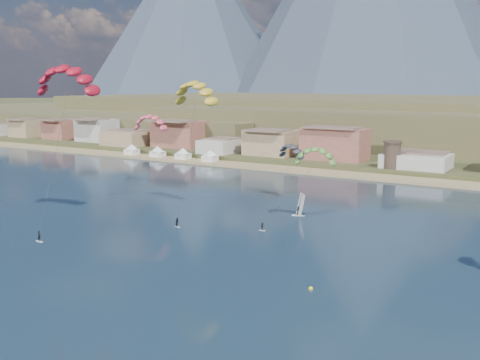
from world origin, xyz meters
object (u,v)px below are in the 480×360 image
object	(u,v)px
watchtower	(392,155)
buoy	(311,289)
kitesurfer_red	(66,76)
windsurfer	(299,209)
kitesurfer_yellow	(195,90)
kitesurfer_green	(315,154)

from	to	relation	value
watchtower	buoy	size ratio (longest dim) A/B	14.02
buoy	kitesurfer_red	bearing A→B (deg)	171.90
windsurfer	kitesurfer_yellow	bearing A→B (deg)	-152.32
kitesurfer_red	kitesurfer_yellow	size ratio (longest dim) A/B	1.11
watchtower	windsurfer	bearing A→B (deg)	-90.59
watchtower	kitesurfer_yellow	xyz separation A→B (m)	(-20.28, -75.00, 20.48)
watchtower	kitesurfer_red	distance (m)	104.71
watchtower	kitesurfer_green	distance (m)	70.46
kitesurfer_green	buoy	xyz separation A→B (m)	(14.83, -33.65, -14.27)
windsurfer	kitesurfer_green	bearing A→B (deg)	-42.73
kitesurfer_yellow	kitesurfer_green	size ratio (longest dim) A/B	1.66
kitesurfer_green	windsurfer	distance (m)	14.88
windsurfer	watchtower	bearing A→B (deg)	89.41
buoy	kitesurfer_yellow	bearing A→B (deg)	144.54
watchtower	kitesurfer_red	world-z (taller)	kitesurfer_red
kitesurfer_red	buoy	distance (m)	63.46
windsurfer	buoy	bearing A→B (deg)	-62.28
kitesurfer_red	watchtower	bearing A→B (deg)	69.41
watchtower	kitesurfer_red	bearing A→B (deg)	-110.59
buoy	windsurfer	bearing A→B (deg)	117.72
watchtower	kitesurfer_yellow	distance (m)	80.35
kitesurfer_red	kitesurfer_yellow	world-z (taller)	kitesurfer_red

